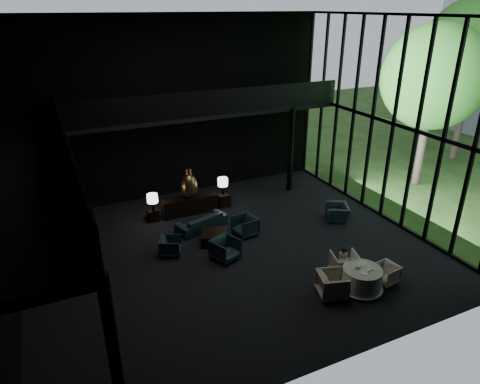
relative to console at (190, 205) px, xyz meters
name	(u,v)px	position (x,y,z in m)	size (l,w,h in m)	color
floor	(232,251)	(0.40, -3.59, -0.38)	(14.00, 12.00, 0.02)	black
ceiling	(231,15)	(0.40, -3.59, 7.62)	(14.00, 12.00, 0.02)	black
wall_back	(177,109)	(0.40, 2.41, 3.62)	(14.00, 0.04, 8.00)	black
wall_front	(346,224)	(0.40, -9.59, 3.62)	(14.00, 0.04, 8.00)	black
curtain_wall	(393,123)	(7.35, -3.59, 3.62)	(0.20, 12.00, 8.00)	black
mezzanine_left	(32,174)	(-5.60, -3.59, 3.62)	(2.00, 12.00, 0.25)	black
mezzanine_back	(206,112)	(1.40, 1.41, 3.62)	(12.00, 2.00, 0.25)	black
railing_left	(67,149)	(-4.60, -3.59, 4.22)	(0.06, 12.00, 1.00)	black
railing_back	(214,102)	(1.40, 0.41, 4.22)	(12.00, 0.06, 1.00)	black
column_sw	(115,361)	(-4.60, -9.29, 1.62)	(0.24, 0.24, 4.00)	black
column_nw	(65,170)	(-4.60, 2.11, 1.62)	(0.24, 0.24, 4.00)	black
column_ne	(291,150)	(5.20, 0.41, 1.62)	(0.24, 0.24, 4.00)	black
tree_near	(434,77)	(11.40, -1.59, 4.85)	(4.80, 4.80, 7.65)	#382D23
tree_far	(475,51)	(16.40, 0.41, 5.60)	(5.60, 5.60, 8.80)	#382D23
console	(190,205)	(0.00, 0.00, 0.00)	(2.41, 0.55, 0.77)	black
bronze_urn	(189,185)	(0.00, -0.05, 0.94)	(0.69, 0.69, 1.29)	#AE763D
side_table_left	(153,215)	(-1.60, 0.03, -0.14)	(0.45, 0.45, 0.50)	black
table_lamp_left	(152,199)	(-1.60, -0.10, 0.64)	(0.44, 0.44, 0.74)	black
side_table_right	(223,200)	(1.60, 0.08, -0.09)	(0.52, 0.52, 0.58)	black
table_lamp_right	(223,183)	(1.60, 0.11, 0.73)	(0.44, 0.44, 0.74)	black
sofa	(201,219)	(-0.02, -1.51, 0.03)	(2.12, 0.62, 0.83)	#1C2A38
lounge_armchair_west	(171,246)	(-1.70, -2.87, -0.04)	(0.67, 0.63, 0.69)	#1B273D
lounge_armchair_east	(245,224)	(1.34, -2.70, 0.08)	(0.89, 0.84, 0.92)	black
lounge_armchair_south	(225,247)	(-0.05, -3.98, 0.10)	(0.93, 0.87, 0.96)	black
window_armchair	(337,211)	(5.40, -3.15, 0.01)	(0.90, 0.59, 0.79)	#192D3F
coffee_table	(214,237)	(0.03, -2.73, -0.17)	(0.97, 0.97, 0.43)	black
dining_table	(361,280)	(3.13, -7.40, -0.06)	(1.39, 1.39, 0.75)	white
dining_chair_north	(345,262)	(3.16, -6.51, 0.09)	(0.92, 0.86, 0.94)	beige
dining_chair_east	(386,274)	(4.11, -7.44, -0.06)	(0.62, 0.58, 0.64)	beige
dining_chair_west	(333,282)	(2.12, -7.26, 0.10)	(0.95, 0.89, 0.97)	beige
child	(343,256)	(3.07, -6.52, 0.35)	(0.27, 0.27, 0.58)	#DAA7BC
plate_a	(365,273)	(3.04, -7.59, 0.38)	(0.26, 0.26, 0.02)	white
plate_b	(363,264)	(3.31, -7.18, 0.37)	(0.23, 0.23, 0.02)	white
saucer	(370,269)	(3.31, -7.52, 0.37)	(0.13, 0.13, 0.01)	white
coffee_cup	(372,269)	(3.34, -7.58, 0.41)	(0.08, 0.08, 0.06)	white
cereal_bowl	(358,267)	(3.02, -7.29, 0.41)	(0.17, 0.17, 0.09)	white
cream_pot	(369,271)	(3.18, -7.61, 0.40)	(0.06, 0.06, 0.07)	#99999E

